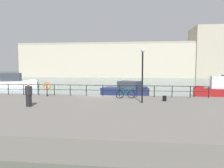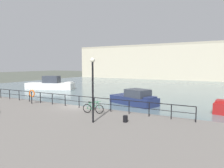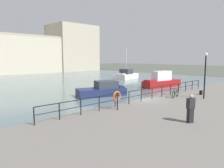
{
  "view_description": "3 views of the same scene",
  "coord_description": "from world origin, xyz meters",
  "px_view_note": "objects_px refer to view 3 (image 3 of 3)",
  "views": [
    {
      "loc": [
        4.05,
        -21.27,
        4.01
      ],
      "look_at": [
        1.26,
        1.43,
        2.09
      ],
      "focal_mm": 35.03,
      "sensor_mm": 36.0,
      "label": 1
    },
    {
      "loc": [
        11.74,
        -15.06,
        4.9
      ],
      "look_at": [
        1.35,
        4.11,
        2.85
      ],
      "focal_mm": 32.58,
      "sensor_mm": 36.0,
      "label": 2
    },
    {
      "loc": [
        -15.57,
        -12.32,
        4.93
      ],
      "look_at": [
        0.71,
        4.75,
        1.99
      ],
      "focal_mm": 34.06,
      "sensor_mm": 36.0,
      "label": 3
    }
  ],
  "objects_px": {
    "moored_small_launch": "(162,81)",
    "moored_cabin_cruiser": "(127,75)",
    "harbor_building": "(11,53)",
    "life_ring_stand": "(117,97)",
    "mooring_bollard": "(201,93)",
    "parked_bicycle": "(175,93)",
    "quay_lamp_post": "(205,69)",
    "standing_person": "(191,108)",
    "moored_blue_motorboat": "(103,90)"
  },
  "relations": [
    {
      "from": "mooring_bollard",
      "to": "quay_lamp_post",
      "type": "xyz_separation_m",
      "value": [
        -1.86,
        -1.09,
        2.55
      ]
    },
    {
      "from": "moored_small_launch",
      "to": "moored_cabin_cruiser",
      "type": "xyz_separation_m",
      "value": [
        6.08,
        13.5,
        -0.11
      ]
    },
    {
      "from": "moored_blue_motorboat",
      "to": "quay_lamp_post",
      "type": "bearing_deg",
      "value": -60.6
    },
    {
      "from": "moored_small_launch",
      "to": "parked_bicycle",
      "type": "bearing_deg",
      "value": 44.93
    },
    {
      "from": "harbor_building",
      "to": "mooring_bollard",
      "type": "relative_size",
      "value": 173.89
    },
    {
      "from": "harbor_building",
      "to": "moored_blue_motorboat",
      "type": "bearing_deg",
      "value": -96.28
    },
    {
      "from": "moored_cabin_cruiser",
      "to": "life_ring_stand",
      "type": "relative_size",
      "value": 5.18
    },
    {
      "from": "moored_small_launch",
      "to": "parked_bicycle",
      "type": "xyz_separation_m",
      "value": [
        -12.07,
        -9.44,
        0.48
      ]
    },
    {
      "from": "quay_lamp_post",
      "to": "standing_person",
      "type": "height_order",
      "value": "quay_lamp_post"
    },
    {
      "from": "mooring_bollard",
      "to": "moored_blue_motorboat",
      "type": "bearing_deg",
      "value": 108.99
    },
    {
      "from": "moored_small_launch",
      "to": "mooring_bollard",
      "type": "xyz_separation_m",
      "value": [
        -8.78,
        -10.51,
        0.31
      ]
    },
    {
      "from": "mooring_bollard",
      "to": "moored_cabin_cruiser",
      "type": "bearing_deg",
      "value": 58.24
    },
    {
      "from": "harbor_building",
      "to": "mooring_bollard",
      "type": "bearing_deg",
      "value": -91.51
    },
    {
      "from": "moored_cabin_cruiser",
      "to": "parked_bicycle",
      "type": "bearing_deg",
      "value": 41.75
    },
    {
      "from": "harbor_building",
      "to": "moored_cabin_cruiser",
      "type": "bearing_deg",
      "value": -70.04
    },
    {
      "from": "life_ring_stand",
      "to": "standing_person",
      "type": "distance_m",
      "value": 5.33
    },
    {
      "from": "moored_blue_motorboat",
      "to": "moored_small_launch",
      "type": "distance_m",
      "value": 12.63
    },
    {
      "from": "moored_small_launch",
      "to": "moored_cabin_cruiser",
      "type": "bearing_deg",
      "value": -107.34
    },
    {
      "from": "harbor_building",
      "to": "quay_lamp_post",
      "type": "bearing_deg",
      "value": -93.21
    },
    {
      "from": "harbor_building",
      "to": "mooring_bollard",
      "type": "height_order",
      "value": "harbor_building"
    },
    {
      "from": "moored_blue_motorboat",
      "to": "parked_bicycle",
      "type": "distance_m",
      "value": 10.12
    },
    {
      "from": "moored_cabin_cruiser",
      "to": "parked_bicycle",
      "type": "height_order",
      "value": "moored_cabin_cruiser"
    },
    {
      "from": "harbor_building",
      "to": "life_ring_stand",
      "type": "bearing_deg",
      "value": -101.9
    },
    {
      "from": "moored_cabin_cruiser",
      "to": "mooring_bollard",
      "type": "distance_m",
      "value": 28.24
    },
    {
      "from": "harbor_building",
      "to": "life_ring_stand",
      "type": "xyz_separation_m",
      "value": [
        -12.43,
        -59.0,
        -4.29
      ]
    },
    {
      "from": "moored_blue_motorboat",
      "to": "parked_bicycle",
      "type": "xyz_separation_m",
      "value": [
        0.54,
        -10.08,
        0.71
      ]
    },
    {
      "from": "parked_bicycle",
      "to": "quay_lamp_post",
      "type": "bearing_deg",
      "value": -67.44
    },
    {
      "from": "life_ring_stand",
      "to": "moored_small_launch",
      "type": "bearing_deg",
      "value": 24.57
    },
    {
      "from": "moored_cabin_cruiser",
      "to": "mooring_bollard",
      "type": "height_order",
      "value": "moored_cabin_cruiser"
    },
    {
      "from": "moored_small_launch",
      "to": "moored_cabin_cruiser",
      "type": "relative_size",
      "value": 1.09
    },
    {
      "from": "quay_lamp_post",
      "to": "harbor_building",
      "type": "bearing_deg",
      "value": 86.79
    },
    {
      "from": "parked_bicycle",
      "to": "life_ring_stand",
      "type": "height_order",
      "value": "life_ring_stand"
    },
    {
      "from": "moored_small_launch",
      "to": "life_ring_stand",
      "type": "relative_size",
      "value": 5.66
    },
    {
      "from": "harbor_building",
      "to": "moored_small_launch",
      "type": "bearing_deg",
      "value": -81.83
    },
    {
      "from": "parked_bicycle",
      "to": "life_ring_stand",
      "type": "xyz_separation_m",
      "value": [
        -7.54,
        0.47,
        0.59
      ]
    },
    {
      "from": "mooring_bollard",
      "to": "standing_person",
      "type": "height_order",
      "value": "standing_person"
    },
    {
      "from": "life_ring_stand",
      "to": "quay_lamp_post",
      "type": "height_order",
      "value": "quay_lamp_post"
    },
    {
      "from": "moored_small_launch",
      "to": "quay_lamp_post",
      "type": "height_order",
      "value": "quay_lamp_post"
    },
    {
      "from": "parked_bicycle",
      "to": "moored_cabin_cruiser",
      "type": "bearing_deg",
      "value": 40.57
    },
    {
      "from": "parked_bicycle",
      "to": "quay_lamp_post",
      "type": "relative_size",
      "value": 0.41
    },
    {
      "from": "moored_cabin_cruiser",
      "to": "parked_bicycle",
      "type": "relative_size",
      "value": 4.14
    },
    {
      "from": "moored_cabin_cruiser",
      "to": "standing_person",
      "type": "height_order",
      "value": "moored_cabin_cruiser"
    },
    {
      "from": "harbor_building",
      "to": "moored_small_launch",
      "type": "xyz_separation_m",
      "value": [
        7.18,
        -50.03,
        -5.35
      ]
    },
    {
      "from": "moored_blue_motorboat",
      "to": "life_ring_stand",
      "type": "distance_m",
      "value": 11.96
    },
    {
      "from": "parked_bicycle",
      "to": "quay_lamp_post",
      "type": "distance_m",
      "value": 3.52
    },
    {
      "from": "harbor_building",
      "to": "mooring_bollard",
      "type": "xyz_separation_m",
      "value": [
        -1.6,
        -60.54,
        -5.04
      ]
    },
    {
      "from": "moored_cabin_cruiser",
      "to": "harbor_building",
      "type": "bearing_deg",
      "value": -79.93
    },
    {
      "from": "harbor_building",
      "to": "moored_cabin_cruiser",
      "type": "distance_m",
      "value": 39.25
    },
    {
      "from": "quay_lamp_post",
      "to": "standing_person",
      "type": "relative_size",
      "value": 2.54
    },
    {
      "from": "moored_blue_motorboat",
      "to": "life_ring_stand",
      "type": "height_order",
      "value": "life_ring_stand"
    }
  ]
}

